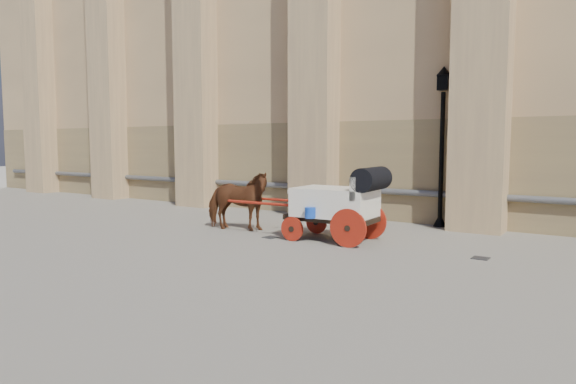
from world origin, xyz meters
The scene contains 6 objects.
ground centered at (0.00, 0.00, 0.00)m, with size 90.00×90.00×0.00m, color gray.
horse centered at (-1.38, 0.21, 0.80)m, with size 0.86×1.88×1.59m, color brown.
carriage centered at (1.61, 0.36, 0.96)m, with size 4.10×1.48×1.78m.
street_lamp centered at (2.97, 3.80, 2.36)m, with size 0.41×0.41×4.41m.
drain_grate_near centered at (-0.02, -0.17, 0.01)m, with size 0.32×0.32×0.01m, color black.
drain_grate_far centered at (4.87, 0.27, 0.01)m, with size 0.32×0.32×0.01m, color black.
Camera 1 is at (7.20, -10.40, 2.33)m, focal length 32.00 mm.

